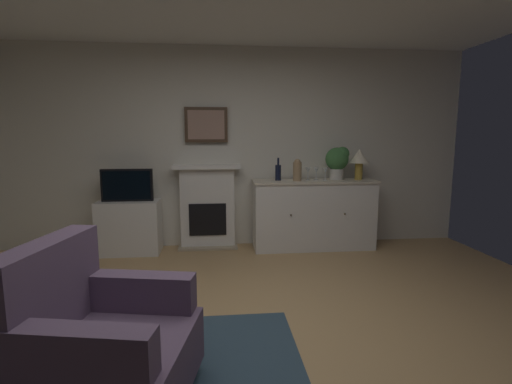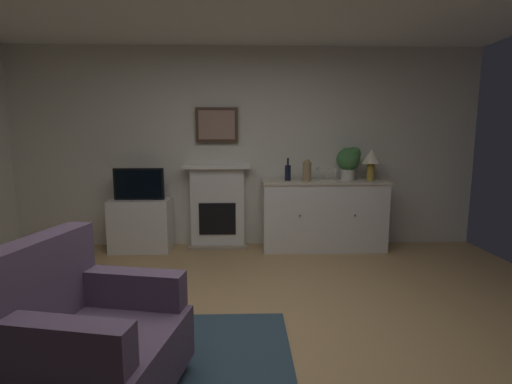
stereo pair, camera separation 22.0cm
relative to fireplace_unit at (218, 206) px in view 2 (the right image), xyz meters
The scene contains 15 objects.
ground_plane 2.58m from the fireplace_unit, 81.73° to the right, with size 6.22×5.28×0.10m, color tan.
wall_rear 0.85m from the fireplace_unit, 19.50° to the left, with size 6.22×0.06×2.62m, color silver.
fireplace_unit is the anchor object (origin of this frame).
framed_picture 1.06m from the fireplace_unit, 90.00° to the left, with size 0.55×0.04×0.45m.
sideboard_cabinet 1.40m from the fireplace_unit, ahead, with size 1.59×0.49×0.90m.
table_lamp 2.08m from the fireplace_unit, ahead, with size 0.26×0.26×0.40m.
wine_bottle 1.03m from the fireplace_unit, ahead, with size 0.08×0.08×0.29m.
wine_glass_left 1.40m from the fireplace_unit, ahead, with size 0.07×0.07×0.16m.
wine_glass_center 1.50m from the fireplace_unit, ahead, with size 0.07×0.07×0.16m.
wine_glass_right 1.61m from the fireplace_unit, ahead, with size 0.07×0.07×0.16m.
vase_decorative 1.27m from the fireplace_unit, 11.20° to the right, with size 0.11×0.11×0.28m.
tv_cabinet 1.01m from the fireplace_unit, behind, with size 0.75×0.42×0.67m.
tv_set 1.04m from the fireplace_unit, 169.23° to the right, with size 0.62×0.07×0.40m.
potted_plant_small 1.81m from the fireplace_unit, ahead, with size 0.30×0.30×0.43m.
armchair 3.02m from the fireplace_unit, 99.32° to the right, with size 0.94×0.90×0.92m.
Camera 2 is at (0.01, -2.40, 1.45)m, focal length 26.11 mm.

